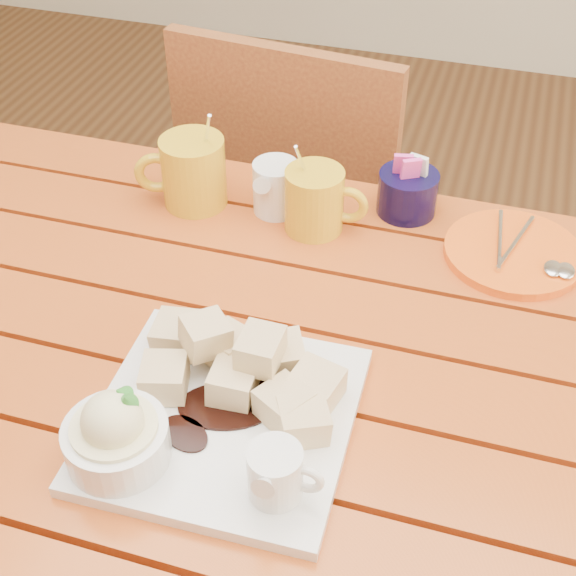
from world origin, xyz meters
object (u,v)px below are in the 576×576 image
(table, at_px, (245,410))
(coffee_mug_right, at_px, (316,200))
(coffee_mug_left, at_px, (192,171))
(orange_saucer, at_px, (515,253))
(chair_far, at_px, (304,211))
(dessert_plate, at_px, (203,412))

(table, bearing_deg, coffee_mug_right, 85.97)
(coffee_mug_left, distance_m, orange_saucer, 0.47)
(table, bearing_deg, chair_far, 99.25)
(coffee_mug_left, distance_m, chair_far, 0.49)
(coffee_mug_right, height_order, orange_saucer, coffee_mug_right)
(table, xyz_separation_m, coffee_mug_left, (-0.17, 0.27, 0.16))
(dessert_plate, height_order, coffee_mug_left, coffee_mug_left)
(table, bearing_deg, coffee_mug_left, 121.98)
(coffee_mug_left, height_order, chair_far, coffee_mug_left)
(coffee_mug_right, distance_m, orange_saucer, 0.28)
(orange_saucer, distance_m, chair_far, 0.61)
(orange_saucer, bearing_deg, coffee_mug_right, -177.23)
(table, relative_size, coffee_mug_right, 8.73)
(table, relative_size, orange_saucer, 6.42)
(dessert_plate, height_order, coffee_mug_right, coffee_mug_right)
(coffee_mug_left, relative_size, orange_saucer, 0.83)
(coffee_mug_left, bearing_deg, orange_saucer, -19.29)
(coffee_mug_left, bearing_deg, chair_far, 60.46)
(orange_saucer, relative_size, chair_far, 0.21)
(dessert_plate, relative_size, orange_saucer, 1.49)
(dessert_plate, height_order, chair_far, chair_far)
(coffee_mug_right, height_order, chair_far, coffee_mug_right)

